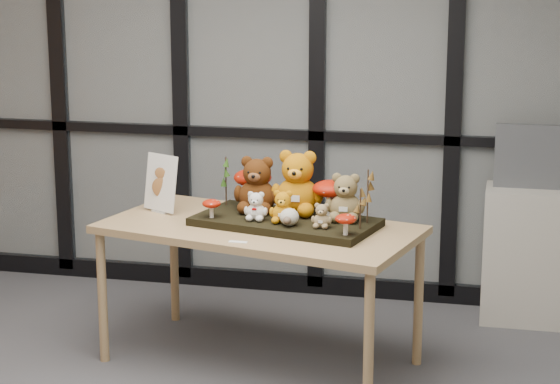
% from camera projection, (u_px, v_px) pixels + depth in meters
% --- Properties ---
extents(room_shell, '(5.00, 5.00, 5.00)m').
position_uv_depth(room_shell, '(92.00, 79.00, 4.03)').
color(room_shell, beige).
rests_on(room_shell, floor).
extents(glass_partition, '(4.90, 0.06, 2.78)m').
position_uv_depth(glass_partition, '(248.00, 76.00, 6.44)').
color(glass_partition, '#2D383F').
rests_on(glass_partition, floor).
extents(display_table, '(1.79, 1.19, 0.77)m').
position_uv_depth(display_table, '(260.00, 238.00, 5.36)').
color(display_table, tan).
rests_on(display_table, floor).
extents(diorama_tray, '(1.03, 0.68, 0.04)m').
position_uv_depth(diorama_tray, '(286.00, 222.00, 5.34)').
color(diorama_tray, black).
rests_on(diorama_tray, display_table).
extents(bear_pooh_yellow, '(0.34, 0.32, 0.38)m').
position_uv_depth(bear_pooh_yellow, '(298.00, 179.00, 5.40)').
color(bear_pooh_yellow, '#BD7008').
rests_on(bear_pooh_yellow, diorama_tray).
extents(bear_brown_medium, '(0.30, 0.28, 0.33)m').
position_uv_depth(bear_brown_medium, '(257.00, 181.00, 5.44)').
color(bear_brown_medium, '#432009').
rests_on(bear_brown_medium, diorama_tray).
extents(bear_tan_back, '(0.25, 0.23, 0.27)m').
position_uv_depth(bear_tan_back, '(346.00, 194.00, 5.27)').
color(bear_tan_back, olive).
rests_on(bear_tan_back, diorama_tray).
extents(bear_small_yellow, '(0.17, 0.16, 0.19)m').
position_uv_depth(bear_small_yellow, '(283.00, 205.00, 5.23)').
color(bear_small_yellow, orange).
rests_on(bear_small_yellow, diorama_tray).
extents(bear_white_bow, '(0.15, 0.14, 0.17)m').
position_uv_depth(bear_white_bow, '(256.00, 204.00, 5.28)').
color(bear_white_bow, white).
rests_on(bear_white_bow, diorama_tray).
extents(bear_beige_small, '(0.13, 0.12, 0.14)m').
position_uv_depth(bear_beige_small, '(322.00, 214.00, 5.14)').
color(bear_beige_small, '#977E54').
rests_on(bear_beige_small, diorama_tray).
extents(plush_cream_hedgehog, '(0.09, 0.08, 0.10)m').
position_uv_depth(plush_cream_hedgehog, '(289.00, 216.00, 5.18)').
color(plush_cream_hedgehog, beige).
rests_on(plush_cream_hedgehog, diorama_tray).
extents(mushroom_back_left, '(0.21, 0.21, 0.23)m').
position_uv_depth(mushroom_back_left, '(253.00, 186.00, 5.57)').
color(mushroom_back_left, '#971404').
rests_on(mushroom_back_left, diorama_tray).
extents(mushroom_back_right, '(0.19, 0.19, 0.21)m').
position_uv_depth(mushroom_back_right, '(331.00, 197.00, 5.35)').
color(mushroom_back_right, '#971404').
rests_on(mushroom_back_right, diorama_tray).
extents(mushroom_front_left, '(0.10, 0.10, 0.11)m').
position_uv_depth(mushroom_front_left, '(212.00, 208.00, 5.33)').
color(mushroom_front_left, '#971404').
rests_on(mushroom_front_left, diorama_tray).
extents(mushroom_front_right, '(0.11, 0.11, 0.12)m').
position_uv_depth(mushroom_front_right, '(346.00, 223.00, 5.00)').
color(mushroom_front_right, '#971404').
rests_on(mushroom_front_right, diorama_tray).
extents(sprig_green_far_left, '(0.05, 0.05, 0.27)m').
position_uv_depth(sprig_green_far_left, '(226.00, 181.00, 5.60)').
color(sprig_green_far_left, '#11370C').
rests_on(sprig_green_far_left, diorama_tray).
extents(sprig_green_mid_left, '(0.05, 0.05, 0.26)m').
position_uv_depth(sprig_green_mid_left, '(261.00, 184.00, 5.56)').
color(sprig_green_mid_left, '#11370C').
rests_on(sprig_green_mid_left, diorama_tray).
extents(sprig_dry_far_right, '(0.05, 0.05, 0.28)m').
position_uv_depth(sprig_dry_far_right, '(368.00, 196.00, 5.21)').
color(sprig_dry_far_right, brown).
rests_on(sprig_dry_far_right, diorama_tray).
extents(sprig_dry_mid_right, '(0.05, 0.05, 0.21)m').
position_uv_depth(sprig_dry_mid_right, '(360.00, 209.00, 5.10)').
color(sprig_dry_mid_right, brown).
rests_on(sprig_dry_mid_right, diorama_tray).
extents(sprig_green_centre, '(0.05, 0.05, 0.19)m').
position_uv_depth(sprig_green_centre, '(289.00, 193.00, 5.50)').
color(sprig_green_centre, '#11370C').
rests_on(sprig_green_centre, diorama_tray).
extents(sign_holder, '(0.23, 0.15, 0.32)m').
position_uv_depth(sign_holder, '(161.00, 185.00, 5.60)').
color(sign_holder, silver).
rests_on(sign_holder, display_table).
extents(label_card, '(0.09, 0.03, 0.00)m').
position_uv_depth(label_card, '(238.00, 242.00, 5.03)').
color(label_card, white).
rests_on(label_card, display_table).
extents(cabinet, '(0.61, 0.36, 0.82)m').
position_uv_depth(cabinet, '(535.00, 255.00, 6.06)').
color(cabinet, '#AEA89B').
rests_on(cabinet, floor).
extents(monitor, '(0.54, 0.06, 0.38)m').
position_uv_depth(monitor, '(541.00, 157.00, 5.94)').
color(monitor, '#4F5157').
rests_on(monitor, cabinet).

